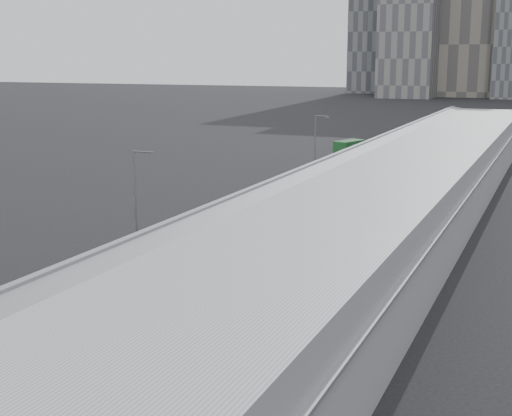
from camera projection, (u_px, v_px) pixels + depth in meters
The scene contains 17 objects.
sidewalk at pixel (332, 250), 59.05m from camera, with size 10.00×170.00×0.12m, color gray.
lane_line at pixel (218, 238), 63.13m from camera, with size 0.12×160.00×0.02m, color gold.
depot at pixel (381, 213), 56.80m from camera, with size 12.45×160.40×7.20m.
bus_2 at pixel (114, 297), 42.70m from camera, with size 2.91×12.98×3.78m.
bus_3 at pixel (234, 239), 56.17m from camera, with size 3.03×13.22×3.84m.
bus_4 at pixel (290, 206), 68.86m from camera, with size 3.02×13.62×3.97m.
bus_5 at pixel (334, 184), 81.06m from camera, with size 2.89×12.98×3.79m.
bus_6 at pixel (364, 170), 92.08m from camera, with size 3.42×12.57×3.63m.
bus_7 at pixel (383, 156), 105.47m from camera, with size 3.32×12.61×3.65m.
tree_1 at pixel (143, 291), 38.66m from camera, with size 2.50×2.50×4.47m.
tree_2 at pixel (300, 209), 59.18m from camera, with size 1.17×1.17×4.09m.
tree_3 at pixel (377, 165), 83.57m from camera, with size 1.38×1.38×4.12m.
tree_4 at pixel (417, 144), 104.24m from camera, with size 1.00×1.00×4.05m.
street_lamp_near at pixel (137, 198), 54.84m from camera, with size 2.04×0.22×8.80m.
street_lamp_far at pixel (316, 140), 97.11m from camera, with size 2.04×0.22×8.15m.
shipping_container at pixel (349, 148), 116.52m from camera, with size 2.52×5.70×2.58m, color #16491F.
suv at pixel (384, 145), 126.74m from camera, with size 2.34×5.08×1.41m, color black.
Camera 1 is at (25.80, 0.07, 15.54)m, focal length 50.00 mm.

